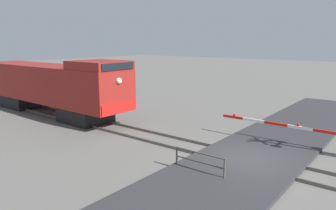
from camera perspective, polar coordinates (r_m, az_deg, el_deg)
name	(u,v)px	position (r m, az deg, el deg)	size (l,w,h in m)	color
ground_plane	(248,162)	(15.05, 14.24, -9.89)	(160.00, 160.00, 0.00)	#605E59
rail_track_left	(241,165)	(14.41, 13.07, -10.49)	(0.08, 80.00, 0.15)	#59544C
rail_track_right	(254,156)	(15.65, 15.35, -8.82)	(0.08, 80.00, 0.15)	#59544C
road_surface	(248,160)	(15.02, 14.26, -9.59)	(36.00, 4.63, 0.17)	#2D2D30
locomotive	(52,85)	(24.99, -20.26, 3.39)	(2.97, 15.11, 4.19)	black
crossing_gate	(321,136)	(17.34, 25.92, -5.06)	(0.36, 6.99, 1.26)	silver
guard_railing	(199,160)	(13.18, 5.69, -9.83)	(0.08, 2.39, 0.95)	#4C4742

